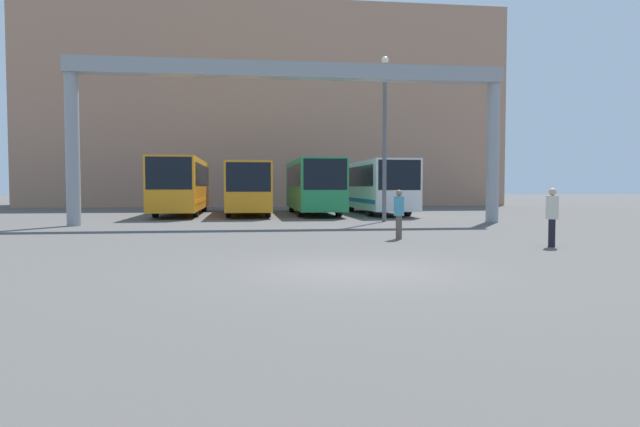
{
  "coord_description": "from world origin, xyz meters",
  "views": [
    {
      "loc": [
        -2.23,
        -11.6,
        1.76
      ],
      "look_at": [
        1.72,
        18.13,
        0.3
      ],
      "focal_mm": 32.0,
      "sensor_mm": 36.0,
      "label": 1
    }
  ],
  "objects_px": {
    "bus_slot_1": "(248,186)",
    "pedestrian_far_center": "(399,213)",
    "bus_slot_3": "(377,184)",
    "bus_slot_2": "(313,184)",
    "lamp_post": "(385,132)",
    "pedestrian_near_right": "(552,216)",
    "bus_slot_0": "(182,183)"
  },
  "relations": [
    {
      "from": "bus_slot_3",
      "to": "pedestrian_far_center",
      "type": "distance_m",
      "value": 17.05
    },
    {
      "from": "lamp_post",
      "to": "bus_slot_2",
      "type": "bearing_deg",
      "value": 108.23
    },
    {
      "from": "bus_slot_1",
      "to": "bus_slot_3",
      "type": "height_order",
      "value": "bus_slot_3"
    },
    {
      "from": "bus_slot_2",
      "to": "pedestrian_near_right",
      "type": "height_order",
      "value": "bus_slot_2"
    },
    {
      "from": "pedestrian_far_center",
      "to": "lamp_post",
      "type": "height_order",
      "value": "lamp_post"
    },
    {
      "from": "bus_slot_1",
      "to": "lamp_post",
      "type": "relative_size",
      "value": 1.29
    },
    {
      "from": "bus_slot_2",
      "to": "bus_slot_3",
      "type": "distance_m",
      "value": 4.02
    },
    {
      "from": "bus_slot_2",
      "to": "pedestrian_far_center",
      "type": "relative_size",
      "value": 6.55
    },
    {
      "from": "pedestrian_near_right",
      "to": "lamp_post",
      "type": "xyz_separation_m",
      "value": [
        -1.97,
        11.93,
        3.48
      ]
    },
    {
      "from": "bus_slot_0",
      "to": "lamp_post",
      "type": "height_order",
      "value": "lamp_post"
    },
    {
      "from": "bus_slot_1",
      "to": "lamp_post",
      "type": "height_order",
      "value": "lamp_post"
    },
    {
      "from": "bus_slot_1",
      "to": "bus_slot_2",
      "type": "distance_m",
      "value": 4.03
    },
    {
      "from": "bus_slot_3",
      "to": "lamp_post",
      "type": "bearing_deg",
      "value": -100.72
    },
    {
      "from": "bus_slot_1",
      "to": "bus_slot_0",
      "type": "bearing_deg",
      "value": 165.05
    },
    {
      "from": "bus_slot_3",
      "to": "pedestrian_far_center",
      "type": "relative_size",
      "value": 6.41
    },
    {
      "from": "bus_slot_1",
      "to": "bus_slot_3",
      "type": "relative_size",
      "value": 0.99
    },
    {
      "from": "pedestrian_near_right",
      "to": "bus_slot_3",
      "type": "bearing_deg",
      "value": 28.24
    },
    {
      "from": "bus_slot_2",
      "to": "pedestrian_far_center",
      "type": "bearing_deg",
      "value": -87.25
    },
    {
      "from": "pedestrian_far_center",
      "to": "pedestrian_near_right",
      "type": "bearing_deg",
      "value": 57.23
    },
    {
      "from": "pedestrian_near_right",
      "to": "pedestrian_far_center",
      "type": "bearing_deg",
      "value": 78.95
    },
    {
      "from": "bus_slot_3",
      "to": "pedestrian_near_right",
      "type": "distance_m",
      "value": 19.63
    },
    {
      "from": "bus_slot_1",
      "to": "pedestrian_near_right",
      "type": "relative_size",
      "value": 6.09
    },
    {
      "from": "bus_slot_2",
      "to": "pedestrian_far_center",
      "type": "xyz_separation_m",
      "value": [
        0.81,
        -16.83,
        -1.03
      ]
    },
    {
      "from": "bus_slot_1",
      "to": "pedestrian_far_center",
      "type": "relative_size",
      "value": 6.33
    },
    {
      "from": "bus_slot_2",
      "to": "lamp_post",
      "type": "relative_size",
      "value": 1.33
    },
    {
      "from": "bus_slot_3",
      "to": "pedestrian_near_right",
      "type": "height_order",
      "value": "bus_slot_3"
    },
    {
      "from": "bus_slot_2",
      "to": "bus_slot_3",
      "type": "bearing_deg",
      "value": -1.71
    },
    {
      "from": "bus_slot_0",
      "to": "bus_slot_1",
      "type": "bearing_deg",
      "value": -14.95
    },
    {
      "from": "bus_slot_1",
      "to": "bus_slot_2",
      "type": "xyz_separation_m",
      "value": [
        4.02,
        0.18,
        0.11
      ]
    },
    {
      "from": "bus_slot_2",
      "to": "pedestrian_near_right",
      "type": "xyz_separation_m",
      "value": [
        4.54,
        -19.72,
        -0.99
      ]
    },
    {
      "from": "bus_slot_2",
      "to": "pedestrian_near_right",
      "type": "relative_size",
      "value": 6.31
    },
    {
      "from": "bus_slot_0",
      "to": "bus_slot_2",
      "type": "xyz_separation_m",
      "value": [
        8.04,
        -0.89,
        -0.03
      ]
    }
  ]
}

